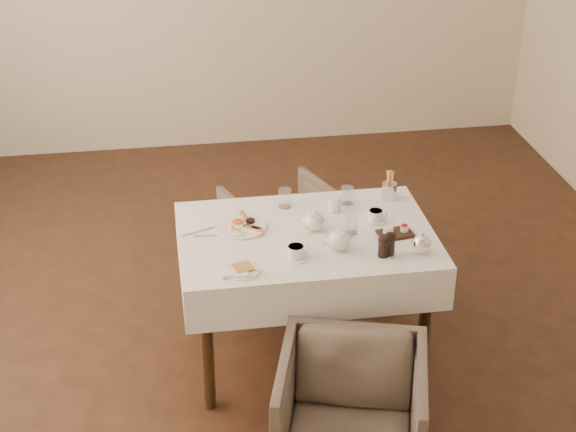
# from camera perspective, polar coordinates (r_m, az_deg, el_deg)

# --- Properties ---
(table) EXTENTS (1.28, 0.88, 0.75)m
(table) POSITION_cam_1_polar(r_m,az_deg,el_deg) (4.48, 1.18, -2.43)
(table) COLOR black
(table) RESTS_ON ground
(armchair_near) EXTENTS (0.80, 0.81, 0.60)m
(armchair_near) POSITION_cam_1_polar(r_m,az_deg,el_deg) (4.01, 4.08, -12.71)
(armchair_near) COLOR brown
(armchair_near) RESTS_ON ground
(armchair_far) EXTENTS (0.79, 0.80, 0.57)m
(armchair_far) POSITION_cam_1_polar(r_m,az_deg,el_deg) (5.36, -0.26, -1.17)
(armchair_far) COLOR brown
(armchair_far) RESTS_ON ground
(breakfast_plate) EXTENTS (0.26, 0.26, 0.03)m
(breakfast_plate) POSITION_cam_1_polar(r_m,az_deg,el_deg) (4.47, -3.05, -0.63)
(breakfast_plate) COLOR white
(breakfast_plate) RESTS_ON table
(side_plate) EXTENTS (0.18, 0.17, 0.02)m
(side_plate) POSITION_cam_1_polar(r_m,az_deg,el_deg) (4.11, -3.13, -3.55)
(side_plate) COLOR white
(side_plate) RESTS_ON table
(teapot_centre) EXTENTS (0.17, 0.15, 0.12)m
(teapot_centre) POSITION_cam_1_polar(r_m,az_deg,el_deg) (4.42, 1.69, -0.27)
(teapot_centre) COLOR white
(teapot_centre) RESTS_ON table
(teapot_front) EXTENTS (0.16, 0.13, 0.13)m
(teapot_front) POSITION_cam_1_polar(r_m,az_deg,el_deg) (4.25, 3.33, -1.47)
(teapot_front) COLOR white
(teapot_front) RESTS_ON table
(creamer) EXTENTS (0.08, 0.08, 0.08)m
(creamer) POSITION_cam_1_polar(r_m,az_deg,el_deg) (4.62, 3.01, 0.78)
(creamer) COLOR white
(creamer) RESTS_ON table
(teacup_near) EXTENTS (0.13, 0.13, 0.06)m
(teacup_near) POSITION_cam_1_polar(r_m,az_deg,el_deg) (4.20, 0.51, -2.37)
(teacup_near) COLOR white
(teacup_near) RESTS_ON table
(teacup_far) EXTENTS (0.12, 0.12, 0.06)m
(teacup_far) POSITION_cam_1_polar(r_m,az_deg,el_deg) (4.54, 5.68, -0.01)
(teacup_far) COLOR white
(teacup_far) RESTS_ON table
(glass_left) EXTENTS (0.08, 0.08, 0.10)m
(glass_left) POSITION_cam_1_polar(r_m,az_deg,el_deg) (4.65, -0.22, 1.15)
(glass_left) COLOR silver
(glass_left) RESTS_ON table
(glass_mid) EXTENTS (0.08, 0.08, 0.09)m
(glass_mid) POSITION_cam_1_polar(r_m,az_deg,el_deg) (4.41, 4.13, -0.63)
(glass_mid) COLOR silver
(glass_mid) RESTS_ON table
(glass_right) EXTENTS (0.09, 0.09, 0.09)m
(glass_right) POSITION_cam_1_polar(r_m,az_deg,el_deg) (4.69, 3.85, 1.34)
(glass_right) COLOR silver
(glass_right) RESTS_ON table
(condiment_board) EXTENTS (0.19, 0.14, 0.04)m
(condiment_board) POSITION_cam_1_polar(r_m,az_deg,el_deg) (4.43, 6.94, -1.06)
(condiment_board) COLOR black
(condiment_board) RESTS_ON table
(pepper_mill_left) EXTENTS (0.06, 0.06, 0.12)m
(pepper_mill_left) POSITION_cam_1_polar(r_m,az_deg,el_deg) (4.22, 6.19, -1.89)
(pepper_mill_left) COLOR black
(pepper_mill_left) RESTS_ON table
(pepper_mill_right) EXTENTS (0.06, 0.06, 0.12)m
(pepper_mill_right) POSITION_cam_1_polar(r_m,az_deg,el_deg) (4.24, 6.60, -1.76)
(pepper_mill_right) COLOR black
(pepper_mill_right) RESTS_ON table
(silver_pot) EXTENTS (0.13, 0.12, 0.12)m
(silver_pot) POSITION_cam_1_polar(r_m,az_deg,el_deg) (4.27, 8.61, -1.69)
(silver_pot) COLOR white
(silver_pot) RESTS_ON table
(fries_cup) EXTENTS (0.08, 0.08, 0.17)m
(fries_cup) POSITION_cam_1_polar(r_m,az_deg,el_deg) (4.75, 6.58, 1.88)
(fries_cup) COLOR silver
(fries_cup) RESTS_ON table
(cutlery_fork) EXTENTS (0.19, 0.09, 0.00)m
(cutlery_fork) POSITION_cam_1_polar(r_m,az_deg,el_deg) (4.45, -5.73, -1.00)
(cutlery_fork) COLOR silver
(cutlery_fork) RESTS_ON table
(cutlery_knife) EXTENTS (0.19, 0.03, 0.00)m
(cutlery_knife) POSITION_cam_1_polar(r_m,az_deg,el_deg) (4.41, -4.93, -1.28)
(cutlery_knife) COLOR silver
(cutlery_knife) RESTS_ON table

